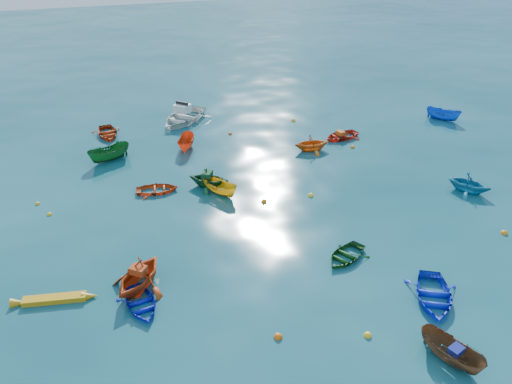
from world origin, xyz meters
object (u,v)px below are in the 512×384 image
object	(u,v)px
kayak_yellow	(55,301)
dinghy_blue_se	(432,300)
dinghy_blue_sw	(141,307)
motorboat_white	(183,121)

from	to	relation	value
kayak_yellow	dinghy_blue_se	bearing A→B (deg)	-97.96
dinghy_blue_sw	motorboat_white	world-z (taller)	motorboat_white
dinghy_blue_sw	dinghy_blue_se	bearing A→B (deg)	-24.16
dinghy_blue_se	motorboat_white	bearing A→B (deg)	133.17
motorboat_white	dinghy_blue_sw	bearing A→B (deg)	-61.12
dinghy_blue_se	kayak_yellow	world-z (taller)	dinghy_blue_se
kayak_yellow	motorboat_white	distance (m)	22.20
motorboat_white	dinghy_blue_se	bearing A→B (deg)	-30.60
kayak_yellow	motorboat_white	bearing A→B (deg)	-16.20
dinghy_blue_sw	dinghy_blue_se	xyz separation A→B (m)	(12.75, -3.57, 0.00)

